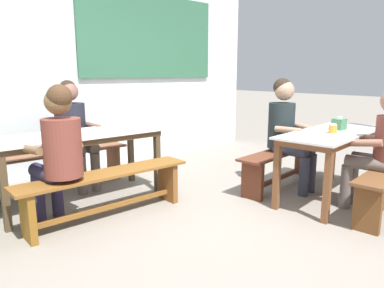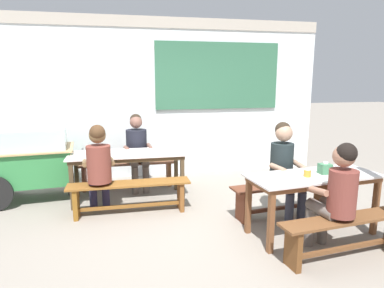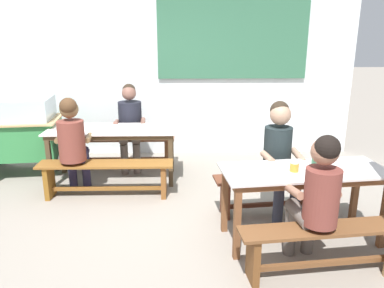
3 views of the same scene
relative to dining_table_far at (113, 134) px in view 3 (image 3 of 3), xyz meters
The scene contains 16 objects.
ground_plane 1.63m from the dining_table_far, 59.08° to the right, with size 40.00×40.00×0.00m, color gray.
backdrop_wall 1.77m from the dining_table_far, 58.30° to the left, with size 6.15×0.23×2.99m.
dining_table_far is the anchor object (origin of this frame).
dining_table_near 2.73m from the dining_table_far, 38.25° to the right, with size 1.66×0.81×0.75m.
bench_far_back 0.70m from the dining_table_far, 90.24° to the left, with size 1.69×0.31×0.45m.
bench_far_front 0.70m from the dining_table_far, 89.76° to the right, with size 1.69×0.32×0.45m.
bench_near_back 2.38m from the dining_table_far, 27.87° to the right, with size 1.54×0.47×0.45m.
bench_near_front 3.20m from the dining_table_far, 45.91° to the right, with size 1.60×0.44×0.45m.
food_cart 1.49m from the dining_table_far, 167.47° to the left, with size 1.60×0.98×1.12m.
person_near_front 3.05m from the dining_table_far, 46.78° to the right, with size 0.43×0.55×1.25m.
person_right_near_table 2.35m from the dining_table_far, 30.13° to the right, with size 0.45×0.58×1.31m.
person_center_facing 0.56m from the dining_table_far, 71.77° to the left, with size 0.49×0.61×1.29m.
person_left_back_turned 0.67m from the dining_table_far, 127.17° to the right, with size 0.46×0.58×1.28m.
tissue_box 2.85m from the dining_table_far, 36.02° to the right, with size 0.14×0.12×0.15m.
condiment_jar 2.68m from the dining_table_far, 40.73° to the right, with size 0.08×0.08×0.10m.
soup_bowl 0.14m from the dining_table_far, 169.16° to the left, with size 0.14×0.14×0.05m, color silver.
Camera 3 is at (0.20, -3.81, 2.00)m, focal length 35.28 mm.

